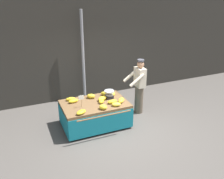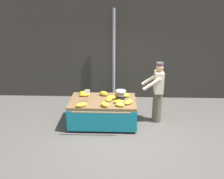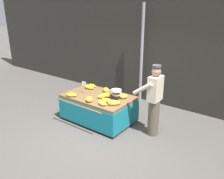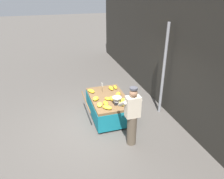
{
  "view_description": "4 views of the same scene",
  "coord_description": "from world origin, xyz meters",
  "px_view_note": "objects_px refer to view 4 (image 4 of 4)",
  "views": [
    {
      "loc": [
        -2.51,
        -5.15,
        3.71
      ],
      "look_at": [
        -0.11,
        0.51,
        1.09
      ],
      "focal_mm": 39.6,
      "sensor_mm": 36.0,
      "label": 1
    },
    {
      "loc": [
        -0.09,
        -5.74,
        3.37
      ],
      "look_at": [
        -0.32,
        0.54,
        1.06
      ],
      "focal_mm": 40.94,
      "sensor_mm": 36.0,
      "label": 2
    },
    {
      "loc": [
        3.14,
        -3.72,
        2.96
      ],
      "look_at": [
        -0.07,
        0.59,
        1.01
      ],
      "focal_mm": 37.67,
      "sensor_mm": 36.0,
      "label": 3
    },
    {
      "loc": [
        5.3,
        -1.03,
        3.96
      ],
      "look_at": [
        -0.4,
        0.72,
        1.06
      ],
      "focal_mm": 34.22,
      "sensor_mm": 36.0,
      "label": 4
    }
  ],
  "objects_px": {
    "weighing_scale": "(117,100)",
    "banana_bunch_7": "(91,91)",
    "vendor_person": "(132,116)",
    "banana_bunch_2": "(123,100)",
    "banana_bunch_8": "(122,104)",
    "banana_bunch_4": "(96,99)",
    "banana_bunch_9": "(108,99)",
    "price_sign": "(102,86)",
    "banana_bunch_10": "(118,94)",
    "street_pole": "(164,71)",
    "banana_bunch_5": "(113,99)",
    "banana_bunch_11": "(115,87)",
    "banana_cart": "(108,102)",
    "banana_bunch_0": "(107,107)",
    "banana_bunch_1": "(100,105)",
    "banana_bunch_3": "(106,103)",
    "banana_bunch_6": "(111,88)"
  },
  "relations": [
    {
      "from": "weighing_scale",
      "to": "banana_bunch_7",
      "type": "height_order",
      "value": "weighing_scale"
    },
    {
      "from": "banana_bunch_7",
      "to": "vendor_person",
      "type": "distance_m",
      "value": 2.13
    },
    {
      "from": "banana_bunch_2",
      "to": "banana_bunch_8",
      "type": "distance_m",
      "value": 0.21
    },
    {
      "from": "banana_bunch_4",
      "to": "weighing_scale",
      "type": "bearing_deg",
      "value": 54.53
    },
    {
      "from": "weighing_scale",
      "to": "vendor_person",
      "type": "relative_size",
      "value": 0.16
    },
    {
      "from": "weighing_scale",
      "to": "banana_bunch_7",
      "type": "distance_m",
      "value": 1.16
    },
    {
      "from": "banana_bunch_9",
      "to": "banana_bunch_4",
      "type": "bearing_deg",
      "value": -103.57
    },
    {
      "from": "banana_bunch_7",
      "to": "price_sign",
      "type": "bearing_deg",
      "value": 71.74
    },
    {
      "from": "price_sign",
      "to": "banana_bunch_10",
      "type": "height_order",
      "value": "price_sign"
    },
    {
      "from": "banana_bunch_7",
      "to": "banana_bunch_8",
      "type": "distance_m",
      "value": 1.34
    },
    {
      "from": "street_pole",
      "to": "banana_bunch_9",
      "type": "distance_m",
      "value": 2.0
    },
    {
      "from": "banana_bunch_5",
      "to": "banana_bunch_11",
      "type": "xyz_separation_m",
      "value": [
        -0.82,
        0.34,
        -0.01
      ]
    },
    {
      "from": "banana_cart",
      "to": "weighing_scale",
      "type": "relative_size",
      "value": 6.5
    },
    {
      "from": "banana_bunch_7",
      "to": "banana_bunch_9",
      "type": "distance_m",
      "value": 0.79
    },
    {
      "from": "banana_bunch_4",
      "to": "banana_bunch_5",
      "type": "bearing_deg",
      "value": 71.62
    },
    {
      "from": "street_pole",
      "to": "banana_bunch_8",
      "type": "distance_m",
      "value": 1.75
    },
    {
      "from": "banana_cart",
      "to": "banana_bunch_4",
      "type": "height_order",
      "value": "banana_bunch_4"
    },
    {
      "from": "weighing_scale",
      "to": "banana_bunch_0",
      "type": "bearing_deg",
      "value": -60.57
    },
    {
      "from": "price_sign",
      "to": "banana_bunch_2",
      "type": "height_order",
      "value": "price_sign"
    },
    {
      "from": "banana_bunch_0",
      "to": "banana_bunch_1",
      "type": "xyz_separation_m",
      "value": [
        -0.22,
        -0.17,
        -0.0
      ]
    },
    {
      "from": "banana_bunch_7",
      "to": "banana_bunch_1",
      "type": "bearing_deg",
      "value": 3.01
    },
    {
      "from": "banana_bunch_5",
      "to": "banana_bunch_3",
      "type": "bearing_deg",
      "value": -56.65
    },
    {
      "from": "street_pole",
      "to": "banana_bunch_7",
      "type": "height_order",
      "value": "street_pole"
    },
    {
      "from": "banana_bunch_9",
      "to": "vendor_person",
      "type": "bearing_deg",
      "value": 12.39
    },
    {
      "from": "price_sign",
      "to": "banana_bunch_11",
      "type": "relative_size",
      "value": 1.3
    },
    {
      "from": "banana_bunch_3",
      "to": "banana_bunch_7",
      "type": "distance_m",
      "value": 0.98
    },
    {
      "from": "banana_bunch_0",
      "to": "banana_bunch_4",
      "type": "relative_size",
      "value": 1.34
    },
    {
      "from": "banana_bunch_1",
      "to": "banana_bunch_3",
      "type": "height_order",
      "value": "banana_bunch_1"
    },
    {
      "from": "banana_bunch_0",
      "to": "banana_bunch_10",
      "type": "distance_m",
      "value": 0.89
    },
    {
      "from": "street_pole",
      "to": "banana_bunch_4",
      "type": "bearing_deg",
      "value": -94.21
    },
    {
      "from": "banana_bunch_5",
      "to": "banana_bunch_11",
      "type": "height_order",
      "value": "banana_bunch_5"
    },
    {
      "from": "banana_cart",
      "to": "banana_bunch_4",
      "type": "distance_m",
      "value": 0.51
    },
    {
      "from": "banana_bunch_5",
      "to": "banana_bunch_4",
      "type": "bearing_deg",
      "value": -108.38
    },
    {
      "from": "price_sign",
      "to": "banana_bunch_10",
      "type": "xyz_separation_m",
      "value": [
        0.41,
        0.43,
        -0.18
      ]
    },
    {
      "from": "street_pole",
      "to": "banana_bunch_10",
      "type": "distance_m",
      "value": 1.64
    },
    {
      "from": "price_sign",
      "to": "banana_bunch_10",
      "type": "bearing_deg",
      "value": 46.73
    },
    {
      "from": "banana_bunch_3",
      "to": "banana_bunch_9",
      "type": "relative_size",
      "value": 1.36
    },
    {
      "from": "banana_cart",
      "to": "banana_bunch_0",
      "type": "relative_size",
      "value": 6.25
    },
    {
      "from": "price_sign",
      "to": "banana_bunch_10",
      "type": "distance_m",
      "value": 0.62
    },
    {
      "from": "banana_bunch_7",
      "to": "vendor_person",
      "type": "height_order",
      "value": "vendor_person"
    },
    {
      "from": "banana_bunch_2",
      "to": "price_sign",
      "type": "bearing_deg",
      "value": -152.63
    },
    {
      "from": "banana_bunch_11",
      "to": "banana_bunch_1",
      "type": "bearing_deg",
      "value": -38.07
    },
    {
      "from": "banana_cart",
      "to": "vendor_person",
      "type": "relative_size",
      "value": 1.06
    },
    {
      "from": "banana_bunch_11",
      "to": "banana_bunch_10",
      "type": "bearing_deg",
      "value": -7.94
    },
    {
      "from": "banana_bunch_0",
      "to": "vendor_person",
      "type": "relative_size",
      "value": 0.17
    },
    {
      "from": "weighing_scale",
      "to": "banana_bunch_11",
      "type": "height_order",
      "value": "weighing_scale"
    },
    {
      "from": "banana_bunch_0",
      "to": "banana_bunch_11",
      "type": "xyz_separation_m",
      "value": [
        -1.27,
        0.65,
        -0.01
      ]
    },
    {
      "from": "banana_bunch_6",
      "to": "banana_bunch_10",
      "type": "relative_size",
      "value": 1.21
    },
    {
      "from": "banana_bunch_4",
      "to": "banana_bunch_9",
      "type": "distance_m",
      "value": 0.37
    },
    {
      "from": "banana_cart",
      "to": "price_sign",
      "type": "height_order",
      "value": "price_sign"
    }
  ]
}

